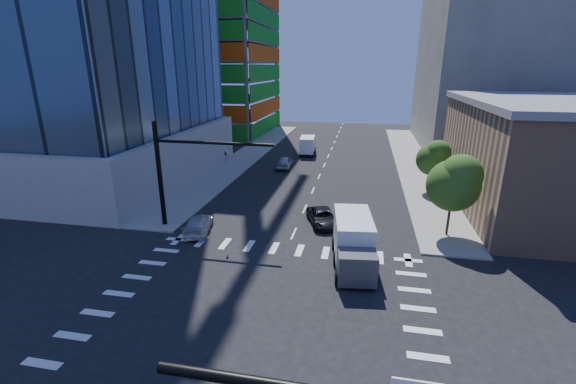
# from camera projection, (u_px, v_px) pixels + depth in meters

# --- Properties ---
(ground) EXTENTS (160.00, 160.00, 0.00)m
(ground) POSITION_uv_depth(u_px,v_px,m) (254.00, 322.00, 21.19)
(ground) COLOR black
(ground) RESTS_ON ground
(road_markings) EXTENTS (20.00, 20.00, 0.01)m
(road_markings) POSITION_uv_depth(u_px,v_px,m) (254.00, 322.00, 21.19)
(road_markings) COLOR silver
(road_markings) RESTS_ON ground
(sidewalk_ne) EXTENTS (5.00, 60.00, 0.15)m
(sidewalk_ne) POSITION_uv_depth(u_px,v_px,m) (413.00, 162.00, 56.14)
(sidewalk_ne) COLOR gray
(sidewalk_ne) RESTS_ON ground
(sidewalk_nw) EXTENTS (5.00, 60.00, 0.15)m
(sidewalk_nw) POSITION_uv_depth(u_px,v_px,m) (248.00, 155.00, 60.77)
(sidewalk_nw) COLOR gray
(sidewalk_nw) RESTS_ON ground
(construction_building) EXTENTS (25.16, 34.50, 70.60)m
(construction_building) POSITION_uv_depth(u_px,v_px,m) (204.00, 7.00, 76.34)
(construction_building) COLOR slate
(construction_building) RESTS_ON ground
(bg_building_ne) EXTENTS (24.00, 30.00, 28.00)m
(bg_building_ne) POSITION_uv_depth(u_px,v_px,m) (503.00, 62.00, 63.10)
(bg_building_ne) COLOR #66615C
(bg_building_ne) RESTS_ON ground
(signal_mast_nw) EXTENTS (10.20, 0.40, 9.00)m
(signal_mast_nw) POSITION_uv_depth(u_px,v_px,m) (175.00, 166.00, 32.05)
(signal_mast_nw) COLOR black
(signal_mast_nw) RESTS_ON sidewalk_nw
(tree_south) EXTENTS (4.16, 4.16, 6.82)m
(tree_south) POSITION_uv_depth(u_px,v_px,m) (456.00, 182.00, 30.35)
(tree_south) COLOR #382316
(tree_south) RESTS_ON sidewalk_ne
(tree_north) EXTENTS (3.54, 3.52, 5.78)m
(tree_north) POSITION_uv_depth(u_px,v_px,m) (434.00, 157.00, 41.70)
(tree_north) COLOR #382316
(tree_north) RESTS_ON sidewalk_ne
(car_nb_far) EXTENTS (3.64, 5.18, 1.31)m
(car_nb_far) POSITION_uv_depth(u_px,v_px,m) (322.00, 217.00, 34.09)
(car_nb_far) COLOR black
(car_nb_far) RESTS_ON ground
(car_sb_near) EXTENTS (2.93, 5.08, 1.38)m
(car_sb_near) POSITION_uv_depth(u_px,v_px,m) (198.00, 224.00, 32.52)
(car_sb_near) COLOR silver
(car_sb_near) RESTS_ON ground
(car_sb_mid) EXTENTS (2.17, 4.83, 1.61)m
(car_sb_mid) POSITION_uv_depth(u_px,v_px,m) (284.00, 162.00, 53.03)
(car_sb_mid) COLOR #A5A6AC
(car_sb_mid) RESTS_ON ground
(box_truck_near) EXTENTS (3.48, 6.68, 3.36)m
(box_truck_near) POSITION_uv_depth(u_px,v_px,m) (354.00, 247.00, 26.59)
(box_truck_near) COLOR black
(box_truck_near) RESTS_ON ground
(box_truck_far) EXTENTS (2.74, 5.62, 2.86)m
(box_truck_far) POSITION_uv_depth(u_px,v_px,m) (308.00, 146.00, 61.50)
(box_truck_far) COLOR black
(box_truck_far) RESTS_ON ground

